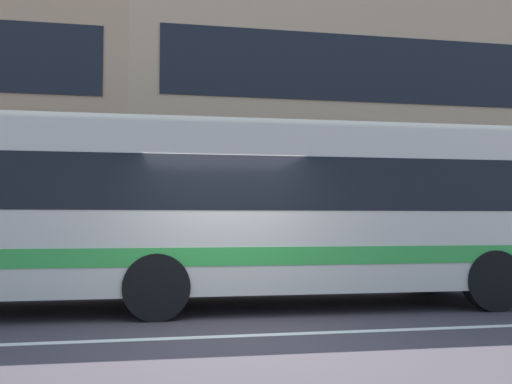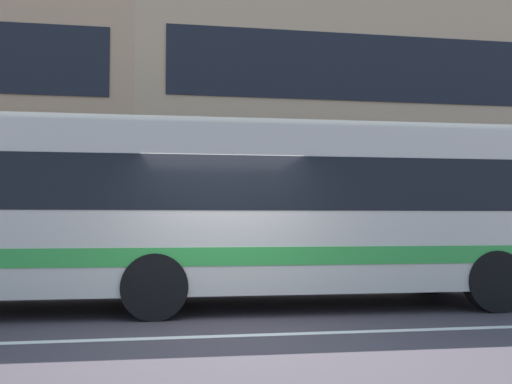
# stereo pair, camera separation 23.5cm
# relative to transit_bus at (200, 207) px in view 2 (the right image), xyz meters

# --- Properties ---
(ground_plane) EXTENTS (160.00, 160.00, 0.00)m
(ground_plane) POSITION_rel_transit_bus_xyz_m (0.29, -2.43, -1.72)
(ground_plane) COLOR #41393F
(lane_centre_line) EXTENTS (60.00, 0.16, 0.01)m
(lane_centre_line) POSITION_rel_transit_bus_xyz_m (0.29, -2.43, -1.71)
(lane_centre_line) COLOR silver
(lane_centre_line) RESTS_ON ground_plane
(apartment_block_right) EXTENTS (24.15, 10.79, 11.49)m
(apartment_block_right) POSITION_rel_transit_bus_xyz_m (10.39, 13.28, 4.03)
(apartment_block_right) COLOR tan
(apartment_block_right) RESTS_ON ground_plane
(transit_bus) EXTENTS (11.56, 2.74, 3.11)m
(transit_bus) POSITION_rel_transit_bus_xyz_m (0.00, 0.00, 0.00)
(transit_bus) COLOR beige
(transit_bus) RESTS_ON ground_plane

